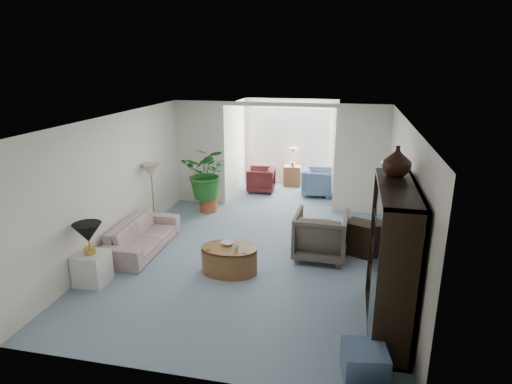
% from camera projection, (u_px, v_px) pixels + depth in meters
% --- Properties ---
extents(floor, '(6.00, 6.00, 0.00)m').
position_uv_depth(floor, '(249.00, 261.00, 7.66)').
color(floor, '#859CB0').
rests_on(floor, ground).
extents(sunroom_floor, '(2.60, 2.60, 0.00)m').
position_uv_depth(sunroom_floor, '(284.00, 194.00, 11.49)').
color(sunroom_floor, '#859CB0').
rests_on(sunroom_floor, ground).
extents(back_pier_left, '(1.20, 0.12, 2.50)m').
position_uv_depth(back_pier_left, '(201.00, 153.00, 10.49)').
color(back_pier_left, white).
rests_on(back_pier_left, ground).
extents(back_pier_right, '(1.20, 0.12, 2.50)m').
position_uv_depth(back_pier_right, '(361.00, 160.00, 9.71)').
color(back_pier_right, white).
rests_on(back_pier_right, ground).
extents(back_header, '(2.60, 0.12, 0.10)m').
position_uv_depth(back_header, '(279.00, 104.00, 9.75)').
color(back_header, white).
rests_on(back_header, back_pier_left).
extents(window_pane, '(2.20, 0.02, 1.50)m').
position_uv_depth(window_pane, '(291.00, 135.00, 12.09)').
color(window_pane, white).
extents(window_blinds, '(2.20, 0.02, 1.50)m').
position_uv_depth(window_blinds, '(291.00, 135.00, 12.06)').
color(window_blinds, white).
extents(framed_picture, '(0.04, 0.50, 0.40)m').
position_uv_depth(framed_picture, '(404.00, 178.00, 6.57)').
color(framed_picture, '#BAAD94').
extents(sofa, '(0.78, 1.93, 0.56)m').
position_uv_depth(sofa, '(143.00, 235.00, 8.05)').
color(sofa, beige).
rests_on(sofa, ground).
extents(end_table, '(0.47, 0.47, 0.51)m').
position_uv_depth(end_table, '(92.00, 268.00, 6.84)').
color(end_table, white).
rests_on(end_table, ground).
extents(table_lamp, '(0.44, 0.44, 0.30)m').
position_uv_depth(table_lamp, '(88.00, 233.00, 6.66)').
color(table_lamp, black).
rests_on(table_lamp, end_table).
extents(floor_lamp, '(0.36, 0.36, 0.28)m').
position_uv_depth(floor_lamp, '(151.00, 170.00, 8.85)').
color(floor_lamp, beige).
rests_on(floor_lamp, ground).
extents(coffee_table, '(1.20, 1.20, 0.45)m').
position_uv_depth(coffee_table, '(229.00, 260.00, 7.20)').
color(coffee_table, brown).
rests_on(coffee_table, ground).
extents(coffee_bowl, '(0.26, 0.26, 0.05)m').
position_uv_depth(coffee_bowl, '(228.00, 243.00, 7.23)').
color(coffee_bowl, silver).
rests_on(coffee_bowl, coffee_table).
extents(coffee_cup, '(0.13, 0.13, 0.09)m').
position_uv_depth(coffee_cup, '(236.00, 248.00, 7.00)').
color(coffee_cup, beige).
rests_on(coffee_cup, coffee_table).
extents(wingback_chair, '(0.95, 0.97, 0.85)m').
position_uv_depth(wingback_chair, '(321.00, 235.00, 7.70)').
color(wingback_chair, '#63594E').
rests_on(wingback_chair, ground).
extents(side_table_dark, '(0.63, 0.57, 0.61)m').
position_uv_depth(side_table_dark, '(360.00, 238.00, 7.87)').
color(side_table_dark, black).
rests_on(side_table_dark, ground).
extents(entertainment_cabinet, '(0.47, 1.76, 1.96)m').
position_uv_depth(entertainment_cabinet, '(392.00, 260.00, 5.49)').
color(entertainment_cabinet, black).
rests_on(entertainment_cabinet, ground).
extents(cabinet_urn, '(0.38, 0.38, 0.40)m').
position_uv_depth(cabinet_urn, '(397.00, 161.00, 5.61)').
color(cabinet_urn, black).
rests_on(cabinet_urn, entertainment_cabinet).
extents(ottoman, '(0.54, 0.54, 0.38)m').
position_uv_depth(ottoman, '(364.00, 363.00, 4.80)').
color(ottoman, slate).
rests_on(ottoman, ground).
extents(plant_pot, '(0.40, 0.40, 0.32)m').
position_uv_depth(plant_pot, '(209.00, 205.00, 10.13)').
color(plant_pot, '#9B4F2D').
rests_on(plant_pot, ground).
extents(house_plant, '(1.10, 0.96, 1.23)m').
position_uv_depth(house_plant, '(207.00, 173.00, 9.90)').
color(house_plant, '#226322').
rests_on(house_plant, plant_pot).
extents(sunroom_chair_blue, '(0.82, 0.80, 0.71)m').
position_uv_depth(sunroom_chair_blue, '(317.00, 182.00, 11.29)').
color(sunroom_chair_blue, slate).
rests_on(sunroom_chair_blue, ground).
extents(sunroom_chair_maroon, '(0.76, 0.74, 0.66)m').
position_uv_depth(sunroom_chair_maroon, '(261.00, 180.00, 11.60)').
color(sunroom_chair_maroon, '#561D1F').
rests_on(sunroom_chair_maroon, ground).
extents(sunroom_table, '(0.49, 0.39, 0.57)m').
position_uv_depth(sunroom_table, '(292.00, 176.00, 12.16)').
color(sunroom_table, brown).
rests_on(sunroom_table, ground).
extents(shelf_clutter, '(0.30, 1.18, 1.06)m').
position_uv_depth(shelf_clutter, '(389.00, 256.00, 5.34)').
color(shelf_clutter, '#272422').
rests_on(shelf_clutter, entertainment_cabinet).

